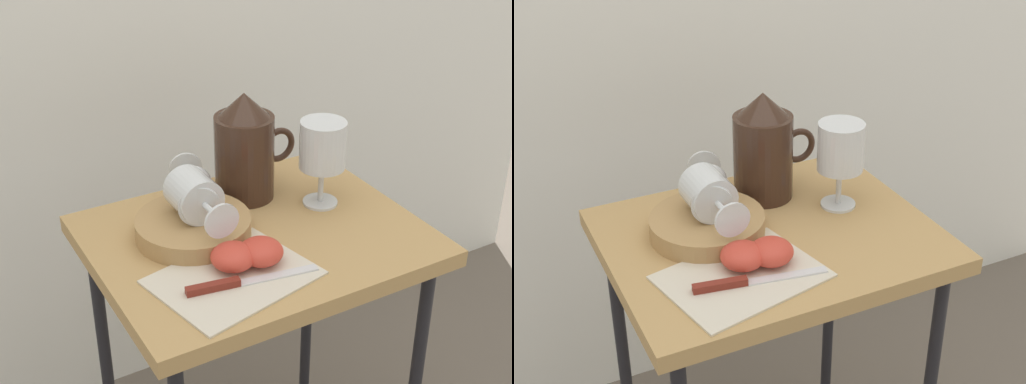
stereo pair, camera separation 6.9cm
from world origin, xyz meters
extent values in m
cube|color=tan|center=(0.00, 0.00, 0.65)|extent=(0.55, 0.44, 0.03)
cylinder|color=black|center=(-0.24, 0.18, 0.32)|extent=(0.02, 0.02, 0.64)
cylinder|color=black|center=(0.24, 0.18, 0.32)|extent=(0.02, 0.02, 0.64)
cube|color=beige|center=(-0.10, -0.10, 0.67)|extent=(0.27, 0.23, 0.00)
cylinder|color=#AD8451|center=(-0.10, 0.04, 0.68)|extent=(0.20, 0.20, 0.03)
cylinder|color=#382319|center=(0.05, 0.13, 0.74)|extent=(0.11, 0.11, 0.16)
cylinder|color=orange|center=(0.05, 0.13, 0.71)|extent=(0.10, 0.10, 0.09)
cone|color=#382319|center=(0.05, 0.13, 0.85)|extent=(0.09, 0.09, 0.05)
torus|color=#382319|center=(0.12, 0.13, 0.75)|extent=(0.07, 0.01, 0.07)
cylinder|color=silver|center=(0.15, 0.03, 0.67)|extent=(0.06, 0.06, 0.00)
cylinder|color=silver|center=(0.15, 0.03, 0.71)|extent=(0.01, 0.01, 0.07)
cylinder|color=silver|center=(0.15, 0.03, 0.78)|extent=(0.08, 0.08, 0.09)
cylinder|color=orange|center=(0.15, 0.03, 0.76)|extent=(0.07, 0.07, 0.04)
cylinder|color=silver|center=(-0.09, 0.05, 0.74)|extent=(0.09, 0.10, 0.07)
cylinder|color=silver|center=(-0.07, 0.12, 0.74)|extent=(0.03, 0.06, 0.01)
cylinder|color=silver|center=(-0.06, 0.16, 0.74)|extent=(0.06, 0.02, 0.06)
cylinder|color=silver|center=(-0.09, 0.05, 0.74)|extent=(0.08, 0.08, 0.08)
cylinder|color=silver|center=(-0.09, -0.02, 0.74)|extent=(0.01, 0.06, 0.01)
cylinder|color=silver|center=(-0.09, -0.05, 0.74)|extent=(0.06, 0.01, 0.06)
ellipsoid|color=#CC3D2D|center=(-0.09, -0.08, 0.69)|extent=(0.07, 0.07, 0.04)
ellipsoid|color=#CC3D2D|center=(-0.04, -0.09, 0.69)|extent=(0.07, 0.07, 0.04)
cube|color=silver|center=(-0.03, -0.13, 0.67)|extent=(0.13, 0.04, 0.00)
cube|color=maroon|center=(-0.14, -0.12, 0.68)|extent=(0.09, 0.03, 0.01)
camera|label=1|loc=(-0.54, -0.95, 1.34)|focal=52.57mm
camera|label=2|loc=(-0.48, -0.98, 1.34)|focal=52.57mm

